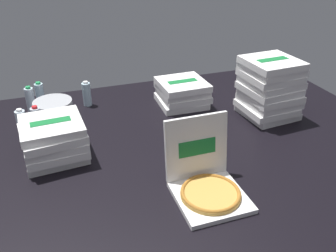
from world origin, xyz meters
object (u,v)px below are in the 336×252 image
pizza_stack_left_far (182,92)px  water_bottle_3 (40,95)px  ice_bucket (54,109)px  water_bottle_4 (22,123)px  open_pizza_box (206,181)px  water_bottle_1 (37,120)px  water_bottle_2 (87,94)px  pizza_stack_left_mid (270,88)px  water_bottle_0 (30,99)px  pizza_stack_right_far (54,140)px

pizza_stack_left_far → water_bottle_3: 1.11m
ice_bucket → water_bottle_4: water_bottle_4 is taller
open_pizza_box → water_bottle_1: open_pizza_box is taller
ice_bucket → water_bottle_2: (0.26, 0.13, 0.03)m
pizza_stack_left_mid → water_bottle_0: size_ratio=2.19×
water_bottle_0 → water_bottle_4: bearing=-98.4°
pizza_stack_left_mid → pizza_stack_right_far: bearing=-177.6°
pizza_stack_left_mid → pizza_stack_right_far: (-1.52, -0.06, -0.10)m
water_bottle_3 → pizza_stack_left_far: bearing=-17.0°
open_pizza_box → water_bottle_0: size_ratio=2.05×
water_bottle_4 → open_pizza_box: bearing=-46.2°
pizza_stack_right_far → water_bottle_0: 0.73m
pizza_stack_left_far → water_bottle_4: water_bottle_4 is taller
pizza_stack_right_far → ice_bucket: bearing=87.4°
open_pizza_box → water_bottle_1: size_ratio=2.05×
pizza_stack_right_far → water_bottle_0: size_ratio=2.04×
open_pizza_box → water_bottle_2: bearing=108.6°
open_pizza_box → pizza_stack_left_mid: size_ratio=0.94×
water_bottle_1 → water_bottle_2: (0.38, 0.33, 0.00)m
ice_bucket → water_bottle_4: size_ratio=1.40×
pizza_stack_left_far → water_bottle_0: water_bottle_0 is taller
ice_bucket → water_bottle_0: bearing=132.3°
pizza_stack_left_mid → water_bottle_0: (-1.65, 0.66, -0.12)m
pizza_stack_left_mid → pizza_stack_right_far: size_ratio=1.07×
water_bottle_2 → water_bottle_4: (-0.48, -0.34, 0.00)m
water_bottle_3 → open_pizza_box: bearing=-60.9°
water_bottle_1 → water_bottle_4: same height
water_bottle_2 → pizza_stack_left_far: bearing=-17.1°
pizza_stack_left_far → water_bottle_1: bearing=-174.2°
open_pizza_box → water_bottle_4: (-0.91, 0.95, 0.02)m
pizza_stack_right_far → water_bottle_2: 0.74m
pizza_stack_left_mid → ice_bucket: pizza_stack_left_mid is taller
pizza_stack_left_mid → water_bottle_2: bearing=153.4°
open_pizza_box → water_bottle_4: 1.31m
open_pizza_box → pizza_stack_left_far: size_ratio=1.08×
pizza_stack_left_far → water_bottle_1: water_bottle_1 is taller
pizza_stack_left_far → open_pizza_box: bearing=-104.6°
water_bottle_3 → water_bottle_4: (-0.13, -0.45, 0.00)m
water_bottle_2 → open_pizza_box: bearing=-71.4°
pizza_stack_left_mid → water_bottle_3: size_ratio=2.19×
water_bottle_0 → water_bottle_2: same height
open_pizza_box → water_bottle_3: size_ratio=2.05×
open_pizza_box → pizza_stack_left_far: open_pizza_box is taller
water_bottle_3 → water_bottle_2: bearing=-17.0°
water_bottle_2 → water_bottle_4: same height
water_bottle_2 → pizza_stack_right_far: bearing=-112.9°
pizza_stack_right_far → water_bottle_4: (-0.19, 0.34, -0.03)m
pizza_stack_left_far → water_bottle_4: bearing=-174.0°
water_bottle_2 → water_bottle_3: same height
water_bottle_2 → water_bottle_4: bearing=-144.0°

